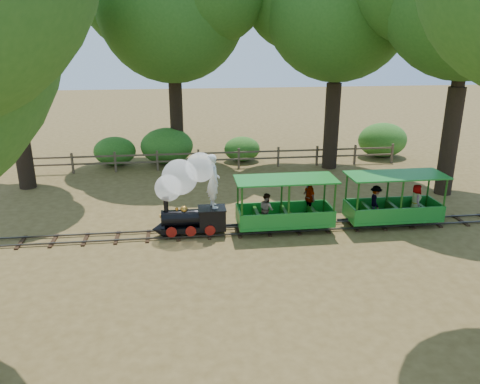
{
  "coord_description": "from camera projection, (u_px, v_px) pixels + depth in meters",
  "views": [
    {
      "loc": [
        -1.76,
        -14.38,
        6.31
      ],
      "look_at": [
        0.12,
        0.5,
        1.26
      ],
      "focal_mm": 35.0,
      "sensor_mm": 36.0,
      "label": 1
    }
  ],
  "objects": [
    {
      "name": "track",
      "position": [
        238.0,
        230.0,
        15.72
      ],
      "size": [
        22.0,
        1.0,
        0.1
      ],
      "color": "#3F3D3A",
      "rests_on": "ground"
    },
    {
      "name": "shrub_mid_w",
      "position": [
        167.0,
        146.0,
        23.89
      ],
      "size": [
        2.67,
        2.05,
        1.85
      ],
      "primitive_type": "ellipsoid",
      "color": "#2D6B1E",
      "rests_on": "ground"
    },
    {
      "name": "carriage_rear",
      "position": [
        393.0,
        205.0,
        16.15
      ],
      "size": [
        3.34,
        1.36,
        1.73
      ],
      "color": "#1B7C25",
      "rests_on": "track"
    },
    {
      "name": "locomotive",
      "position": [
        188.0,
        188.0,
        15.11
      ],
      "size": [
        2.44,
        1.15,
        2.81
      ],
      "color": "black",
      "rests_on": "ground"
    },
    {
      "name": "shrub_east",
      "position": [
        383.0,
        140.0,
        25.26
      ],
      "size": [
        2.66,
        2.05,
        1.84
      ],
      "primitive_type": "ellipsoid",
      "color": "#2D6B1E",
      "rests_on": "ground"
    },
    {
      "name": "ground",
      "position": [
        238.0,
        232.0,
        15.74
      ],
      "size": [
        90.0,
        90.0,
        0.0
      ],
      "primitive_type": "plane",
      "color": "olive",
      "rests_on": "ground"
    },
    {
      "name": "carriage_front",
      "position": [
        287.0,
        208.0,
        15.73
      ],
      "size": [
        3.34,
        1.47,
        1.73
      ],
      "color": "#1B7C25",
      "rests_on": "track"
    },
    {
      "name": "oak_nw",
      "position": [
        0.0,
        0.0,
        18.03
      ],
      "size": [
        7.67,
        6.75,
        10.36
      ],
      "color": "#2D2116",
      "rests_on": "ground"
    },
    {
      "name": "shrub_mid_e",
      "position": [
        242.0,
        149.0,
        24.44
      ],
      "size": [
        1.87,
        1.44,
        1.3
      ],
      "primitive_type": "ellipsoid",
      "color": "#2D6B1E",
      "rests_on": "ground"
    },
    {
      "name": "fence",
      "position": [
        219.0,
        157.0,
        23.08
      ],
      "size": [
        18.1,
        0.1,
        1.0
      ],
      "color": "brown",
      "rests_on": "ground"
    },
    {
      "name": "shrub_west",
      "position": [
        115.0,
        151.0,
        23.64
      ],
      "size": [
        2.11,
        1.62,
        1.46
      ],
      "primitive_type": "ellipsoid",
      "color": "#2D6B1E",
      "rests_on": "ground"
    }
  ]
}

